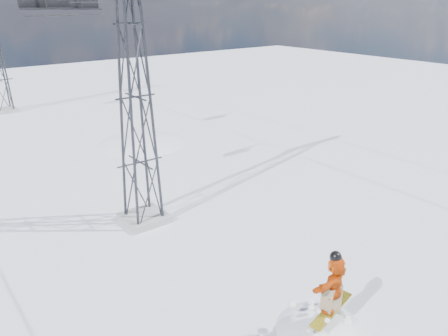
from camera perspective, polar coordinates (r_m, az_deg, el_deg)
The scene contains 4 objects.
ground at distance 13.69m, azimuth 3.52°, elevation -20.48°, with size 120.00×120.00×0.00m, color white.
lift_tower_near at distance 17.73m, azimuth -11.50°, elevation 9.00°, with size 5.20×1.80×11.43m.
lift_chair_near at distance 18.86m, azimuth -22.29°, elevation 19.33°, with size 1.91×0.55×2.37m.
lift_chair_mid at distance 27.71m, azimuth -18.06°, elevation 19.60°, with size 2.09×0.60×2.60m.
Camera 1 is at (-6.88, -7.56, 9.10)m, focal length 35.00 mm.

